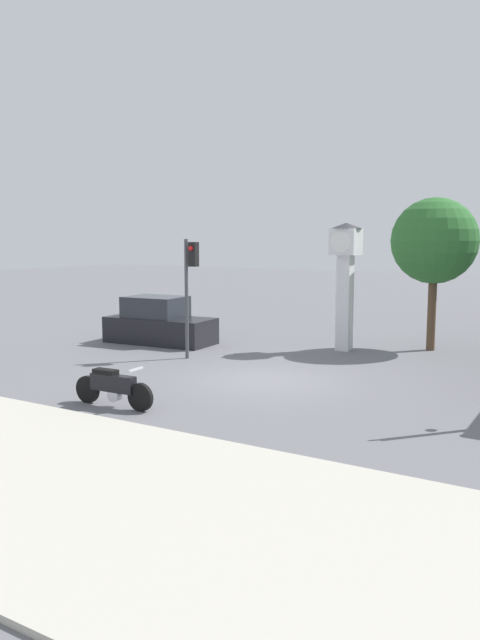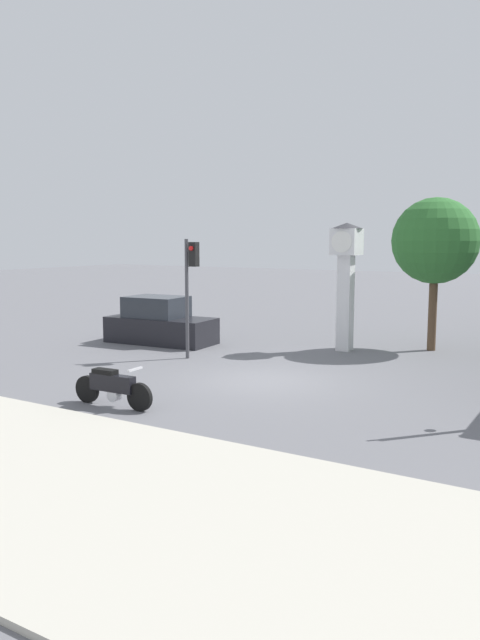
% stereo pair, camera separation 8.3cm
% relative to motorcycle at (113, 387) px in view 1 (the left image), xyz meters
% --- Properties ---
extents(ground_plane, '(120.00, 120.00, 0.00)m').
position_rel_motorcycle_xyz_m(ground_plane, '(1.75, 4.34, -0.48)').
color(ground_plane, slate).
extents(sidewalk_strip, '(36.00, 6.00, 0.10)m').
position_rel_motorcycle_xyz_m(sidewalk_strip, '(1.75, -4.00, -0.43)').
color(sidewalk_strip, '#BCB7A8').
rests_on(sidewalk_strip, ground_plane).
extents(motorcycle, '(2.29, 0.49, 1.01)m').
position_rel_motorcycle_xyz_m(motorcycle, '(0.00, 0.00, 0.00)').
color(motorcycle, black).
rests_on(motorcycle, ground_plane).
extents(clock_tower, '(1.11, 1.11, 4.56)m').
position_rel_motorcycle_xyz_m(clock_tower, '(1.88, 10.03, 2.53)').
color(clock_tower, white).
rests_on(clock_tower, ground_plane).
extents(traffic_light, '(0.50, 0.35, 3.99)m').
position_rel_motorcycle_xyz_m(traffic_light, '(-1.93, 5.89, 2.27)').
color(traffic_light, '#47474C').
rests_on(traffic_light, ground_plane).
extents(street_tree, '(3.05, 3.05, 5.45)m').
position_rel_motorcycle_xyz_m(street_tree, '(4.55, 11.71, 3.42)').
color(street_tree, brown).
rests_on(street_tree, ground_plane).
extents(parked_car, '(4.31, 2.07, 1.80)m').
position_rel_motorcycle_xyz_m(parked_car, '(-4.85, 7.89, 0.27)').
color(parked_car, black).
rests_on(parked_car, ground_plane).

